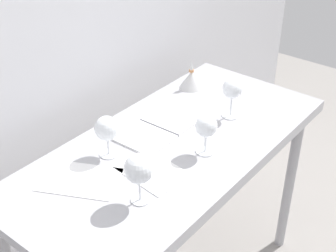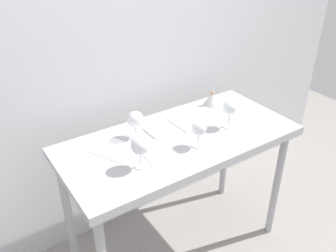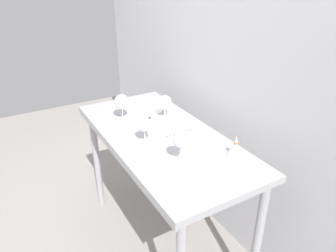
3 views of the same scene
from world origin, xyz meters
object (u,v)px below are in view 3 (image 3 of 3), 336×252
wine_glass_near_left (122,102)px  wine_glass_near_center (144,125)px  wine_glass_far_left (165,103)px  tasting_sheet_lower (150,110)px  decanter_funnel (235,150)px  tasting_sheet_upper (141,125)px  open_notebook (181,133)px  wine_glass_near_right (180,141)px

wine_glass_near_left → wine_glass_near_center: (0.36, -0.01, -0.02)m
wine_glass_far_left → tasting_sheet_lower: wine_glass_far_left is taller
decanter_funnel → wine_glass_far_left: bearing=-172.6°
wine_glass_far_left → tasting_sheet_upper: bearing=-83.5°
wine_glass_near_center → open_notebook: bearing=86.1°
wine_glass_far_left → wine_glass_near_left: bearing=-114.5°
tasting_sheet_upper → wine_glass_near_right: bearing=4.3°
wine_glass_near_left → wine_glass_near_right: 0.65m
wine_glass_near_right → tasting_sheet_lower: 0.73m
wine_glass_near_center → open_notebook: size_ratio=0.43×
wine_glass_near_left → decanter_funnel: 0.84m
decanter_funnel → wine_glass_near_center: bearing=-137.9°
wine_glass_near_center → decanter_funnel: wine_glass_near_center is taller
wine_glass_far_left → tasting_sheet_upper: wine_glass_far_left is taller
wine_glass_near_left → open_notebook: 0.46m
tasting_sheet_upper → tasting_sheet_lower: same height
wine_glass_near_right → tasting_sheet_upper: (-0.50, 0.01, -0.12)m
wine_glass_far_left → decanter_funnel: wine_glass_far_left is taller
tasting_sheet_upper → wine_glass_near_left: bearing=-148.0°
wine_glass_near_left → tasting_sheet_upper: size_ratio=0.77×
wine_glass_near_left → wine_glass_near_center: 0.36m
wine_glass_far_left → decanter_funnel: (0.63, 0.08, -0.07)m
wine_glass_near_center → wine_glass_far_left: bearing=131.3°
tasting_sheet_upper → tasting_sheet_lower: (-0.19, 0.17, 0.00)m
wine_glass_near_left → tasting_sheet_lower: 0.27m
wine_glass_near_right → tasting_sheet_upper: 0.52m
wine_glass_near_left → wine_glass_near_center: size_ratio=1.14×
wine_glass_near_right → wine_glass_far_left: wine_glass_near_right is taller
open_notebook → wine_glass_near_right: bearing=-34.2°
tasting_sheet_upper → wine_glass_far_left: bearing=102.1°
wine_glass_near_right → open_notebook: wine_glass_near_right is taller
wine_glass_near_right → tasting_sheet_lower: (-0.70, 0.18, -0.12)m
wine_glass_near_right → decanter_funnel: size_ratio=1.31×
tasting_sheet_lower → wine_glass_near_left: bearing=-104.7°
wine_glass_near_center → tasting_sheet_lower: 0.49m
tasting_sheet_lower → decanter_funnel: decanter_funnel is taller
wine_glass_far_left → wine_glass_near_center: (0.24, -0.27, -0.00)m
open_notebook → decanter_funnel: decanter_funnel is taller
wine_glass_near_right → tasting_sheet_lower: size_ratio=0.64×
open_notebook → decanter_funnel: (0.38, 0.12, 0.04)m
wine_glass_near_center → open_notebook: 0.26m
tasting_sheet_upper → decanter_funnel: decanter_funnel is taller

